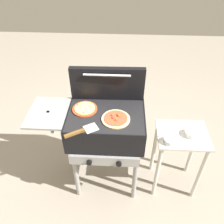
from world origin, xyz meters
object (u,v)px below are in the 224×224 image
object	(u,v)px
pizza_cheese	(85,109)
topping_bowl_far	(170,141)
prep_table	(179,149)
grill	(104,127)
spatula	(81,131)
pizza_pepperoni	(116,119)
topping_bowl_near	(191,134)

from	to	relation	value
pizza_cheese	topping_bowl_far	bearing A→B (deg)	-12.25
prep_table	topping_bowl_far	xyz separation A→B (m)	(-0.13, -0.11, 0.22)
grill	pizza_cheese	world-z (taller)	pizza_cheese
spatula	pizza_cheese	bearing A→B (deg)	92.81
pizza_pepperoni	pizza_cheese	bearing A→B (deg)	157.14
spatula	topping_bowl_far	world-z (taller)	spatula
topping_bowl_far	pizza_pepperoni	bearing A→B (deg)	174.52
grill	topping_bowl_near	bearing A→B (deg)	-0.70
grill	topping_bowl_far	bearing A→B (deg)	-10.90
topping_bowl_near	pizza_cheese	bearing A→B (deg)	176.32
prep_table	topping_bowl_near	bearing A→B (deg)	-11.66
grill	spatula	distance (m)	0.30
grill	prep_table	bearing A→B (deg)	0.37
topping_bowl_far	topping_bowl_near	bearing A→B (deg)	26.01
grill	pizza_pepperoni	bearing A→B (deg)	-32.17
topping_bowl_near	prep_table	bearing A→B (deg)	168.34
spatula	topping_bowl_near	distance (m)	0.93
topping_bowl_near	pizza_pepperoni	bearing A→B (deg)	-175.28
grill	spatula	bearing A→B (deg)	-125.29
grill	spatula	xyz separation A→B (m)	(-0.15, -0.21, 0.15)
pizza_pepperoni	spatula	size ratio (longest dim) A/B	0.90
spatula	topping_bowl_far	xyz separation A→B (m)	(0.70, 0.11, -0.18)
pizza_pepperoni	prep_table	world-z (taller)	pizza_pepperoni
pizza_pepperoni	prep_table	distance (m)	0.70
spatula	topping_bowl_far	bearing A→B (deg)	9.00
grill	prep_table	distance (m)	0.72
pizza_cheese	prep_table	xyz separation A→B (m)	(0.84, -0.04, -0.40)
pizza_cheese	topping_bowl_near	xyz separation A→B (m)	(0.90, -0.06, -0.19)
grill	prep_table	world-z (taller)	grill
pizza_cheese	topping_bowl_near	distance (m)	0.92
pizza_cheese	topping_bowl_near	size ratio (longest dim) A/B	1.78
pizza_cheese	prep_table	world-z (taller)	pizza_cheese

